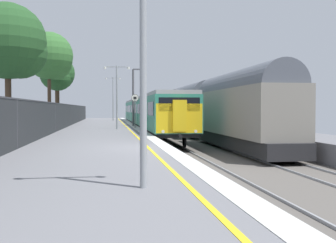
{
  "coord_description": "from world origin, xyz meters",
  "views": [
    {
      "loc": [
        -1.95,
        -16.6,
        1.56
      ],
      "look_at": [
        1.46,
        6.67,
        0.84
      ],
      "focal_mm": 43.97,
      "sensor_mm": 36.0,
      "label": 1
    }
  ],
  "objects_px": {
    "platform_lamp_near": "(143,28)",
    "background_tree_left": "(57,75)",
    "signal_gantry": "(136,90)",
    "commuter_train_at_platform": "(147,112)",
    "speed_limit_sign": "(135,107)",
    "freight_train_adjacent_track": "(178,108)",
    "background_tree_centre": "(11,44)",
    "platform_lamp_far": "(113,95)",
    "background_tree_right": "(51,58)",
    "platform_lamp_mid": "(117,91)"
  },
  "relations": [
    {
      "from": "background_tree_left",
      "to": "background_tree_centre",
      "type": "distance_m",
      "value": 19.23
    },
    {
      "from": "commuter_train_at_platform",
      "to": "platform_lamp_mid",
      "type": "distance_m",
      "value": 11.52
    },
    {
      "from": "freight_train_adjacent_track",
      "to": "platform_lamp_far",
      "type": "bearing_deg",
      "value": 129.74
    },
    {
      "from": "freight_train_adjacent_track",
      "to": "platform_lamp_far",
      "type": "xyz_separation_m",
      "value": [
        -7.36,
        8.85,
        1.75
      ]
    },
    {
      "from": "platform_lamp_near",
      "to": "platform_lamp_far",
      "type": "xyz_separation_m",
      "value": [
        -0.0,
        47.65,
        0.26
      ]
    },
    {
      "from": "platform_lamp_mid",
      "to": "background_tree_left",
      "type": "height_order",
      "value": "background_tree_left"
    },
    {
      "from": "platform_lamp_near",
      "to": "background_tree_left",
      "type": "bearing_deg",
      "value": 99.33
    },
    {
      "from": "background_tree_centre",
      "to": "background_tree_right",
      "type": "height_order",
      "value": "background_tree_right"
    },
    {
      "from": "commuter_train_at_platform",
      "to": "background_tree_left",
      "type": "relative_size",
      "value": 5.67
    },
    {
      "from": "signal_gantry",
      "to": "platform_lamp_near",
      "type": "height_order",
      "value": "platform_lamp_near"
    },
    {
      "from": "platform_lamp_mid",
      "to": "platform_lamp_far",
      "type": "relative_size",
      "value": 0.84
    },
    {
      "from": "platform_lamp_mid",
      "to": "background_tree_centre",
      "type": "xyz_separation_m",
      "value": [
        -6.06,
        -7.72,
        2.25
      ]
    },
    {
      "from": "freight_train_adjacent_track",
      "to": "speed_limit_sign",
      "type": "distance_m",
      "value": 14.38
    },
    {
      "from": "commuter_train_at_platform",
      "to": "speed_limit_sign",
      "type": "xyz_separation_m",
      "value": [
        -1.85,
        -9.06,
        0.49
      ]
    },
    {
      "from": "platform_lamp_near",
      "to": "commuter_train_at_platform",
      "type": "bearing_deg",
      "value": 84.48
    },
    {
      "from": "platform_lamp_near",
      "to": "background_tree_centre",
      "type": "height_order",
      "value": "background_tree_centre"
    },
    {
      "from": "background_tree_centre",
      "to": "background_tree_right",
      "type": "xyz_separation_m",
      "value": [
        0.21,
        14.67,
        1.05
      ]
    },
    {
      "from": "commuter_train_at_platform",
      "to": "background_tree_right",
      "type": "distance_m",
      "value": 11.18
    },
    {
      "from": "signal_gantry",
      "to": "background_tree_centre",
      "type": "bearing_deg",
      "value": -120.27
    },
    {
      "from": "platform_lamp_near",
      "to": "background_tree_centre",
      "type": "xyz_separation_m",
      "value": [
        -6.06,
        16.1,
        2.03
      ]
    },
    {
      "from": "signal_gantry",
      "to": "platform_lamp_near",
      "type": "bearing_deg",
      "value": -93.61
    },
    {
      "from": "freight_train_adjacent_track",
      "to": "commuter_train_at_platform",
      "type": "bearing_deg",
      "value": -134.5
    },
    {
      "from": "background_tree_centre",
      "to": "background_tree_left",
      "type": "bearing_deg",
      "value": 89.25
    },
    {
      "from": "commuter_train_at_platform",
      "to": "background_tree_centre",
      "type": "distance_m",
      "value": 21.22
    },
    {
      "from": "platform_lamp_far",
      "to": "background_tree_centre",
      "type": "height_order",
      "value": "background_tree_centre"
    },
    {
      "from": "signal_gantry",
      "to": "platform_lamp_mid",
      "type": "distance_m",
      "value": 6.17
    },
    {
      "from": "freight_train_adjacent_track",
      "to": "signal_gantry",
      "type": "bearing_deg",
      "value": -121.07
    },
    {
      "from": "freight_train_adjacent_track",
      "to": "platform_lamp_mid",
      "type": "bearing_deg",
      "value": -116.17
    },
    {
      "from": "signal_gantry",
      "to": "speed_limit_sign",
      "type": "distance_m",
      "value": 4.32
    },
    {
      "from": "background_tree_left",
      "to": "background_tree_right",
      "type": "bearing_deg",
      "value": -90.57
    },
    {
      "from": "signal_gantry",
      "to": "background_tree_left",
      "type": "relative_size",
      "value": 0.75
    },
    {
      "from": "platform_lamp_near",
      "to": "background_tree_left",
      "type": "relative_size",
      "value": 0.75
    },
    {
      "from": "freight_train_adjacent_track",
      "to": "background_tree_left",
      "type": "distance_m",
      "value": 14.03
    },
    {
      "from": "speed_limit_sign",
      "to": "platform_lamp_near",
      "type": "relative_size",
      "value": 0.52
    },
    {
      "from": "background_tree_right",
      "to": "platform_lamp_near",
      "type": "bearing_deg",
      "value": -79.24
    },
    {
      "from": "freight_train_adjacent_track",
      "to": "background_tree_centre",
      "type": "relative_size",
      "value": 7.96
    },
    {
      "from": "signal_gantry",
      "to": "platform_lamp_mid",
      "type": "height_order",
      "value": "signal_gantry"
    },
    {
      "from": "freight_train_adjacent_track",
      "to": "background_tree_left",
      "type": "xyz_separation_m",
      "value": [
        -13.16,
        -3.46,
        3.39
      ]
    },
    {
      "from": "commuter_train_at_platform",
      "to": "freight_train_adjacent_track",
      "type": "distance_m",
      "value": 5.73
    },
    {
      "from": "freight_train_adjacent_track",
      "to": "signal_gantry",
      "type": "distance_m",
      "value": 10.75
    },
    {
      "from": "freight_train_adjacent_track",
      "to": "platform_lamp_mid",
      "type": "distance_m",
      "value": 16.73
    },
    {
      "from": "platform_lamp_near",
      "to": "platform_lamp_mid",
      "type": "relative_size",
      "value": 1.09
    },
    {
      "from": "platform_lamp_near",
      "to": "platform_lamp_far",
      "type": "bearing_deg",
      "value": 90.0
    },
    {
      "from": "speed_limit_sign",
      "to": "platform_lamp_far",
      "type": "height_order",
      "value": "platform_lamp_far"
    },
    {
      "from": "signal_gantry",
      "to": "background_tree_centre",
      "type": "distance_m",
      "value": 15.85
    },
    {
      "from": "freight_train_adjacent_track",
      "to": "background_tree_centre",
      "type": "bearing_deg",
      "value": -120.59
    },
    {
      "from": "background_tree_centre",
      "to": "background_tree_right",
      "type": "bearing_deg",
      "value": 89.19
    },
    {
      "from": "commuter_train_at_platform",
      "to": "platform_lamp_near",
      "type": "height_order",
      "value": "platform_lamp_near"
    },
    {
      "from": "platform_lamp_mid",
      "to": "commuter_train_at_platform",
      "type": "bearing_deg",
      "value": 72.89
    },
    {
      "from": "platform_lamp_far",
      "to": "background_tree_right",
      "type": "relative_size",
      "value": 0.68
    }
  ]
}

